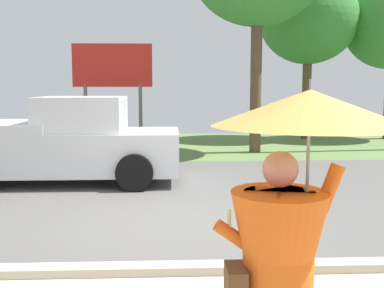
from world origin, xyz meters
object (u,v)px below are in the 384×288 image
Objects in this scene: pickup_truck at (62,143)px; roadside_billboard at (113,73)px; tree_right_mid at (309,20)px; monk_pedestrian at (287,235)px.

pickup_truck is 1.49× the size of roadside_billboard.
tree_right_mid is (7.40, 3.19, 2.20)m from roadside_billboard.
monk_pedestrian reaches higher than pickup_truck.
roadside_billboard is (-2.62, 12.75, 1.37)m from monk_pedestrian.
tree_right_mid is at bearing 74.04° from monk_pedestrian.
monk_pedestrian is at bearing -106.69° from tree_right_mid.
roadside_billboard reaches higher than monk_pedestrian.
tree_right_mid reaches higher than pickup_truck.
pickup_truck is at bearing -95.50° from roadside_billboard.
pickup_truck is 0.80× the size of tree_right_mid.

